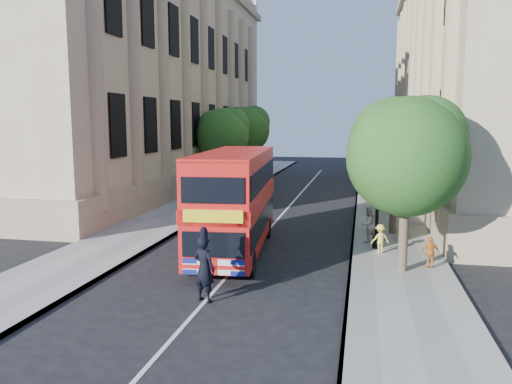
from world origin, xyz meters
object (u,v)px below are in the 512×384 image
Objects in this scene: woman_pedestrian at (368,224)px; police_constable at (204,269)px; lamp_post at (378,190)px; box_van at (243,180)px; double_decker_bus at (235,199)px.

police_constable is at bearing 18.77° from woman_pedestrian.
lamp_post is 2.65× the size of police_constable.
lamp_post reaches higher than box_van.
woman_pedestrian is (5.18, 2.41, -1.30)m from double_decker_bus.
woman_pedestrian is (4.70, 7.86, -0.09)m from police_constable.
box_van reaches higher than woman_pedestrian.
lamp_post is at bearing -104.77° from police_constable.
box_van reaches higher than police_constable.
woman_pedestrian is (-0.32, 0.93, -1.62)m from lamp_post.
box_van is at bearing -89.97° from woman_pedestrian.
double_decker_bus is at bearing -63.82° from police_constable.
lamp_post reaches higher than double_decker_bus.
double_decker_bus reaches higher than police_constable.
box_van is (-2.40, 11.32, -0.63)m from double_decker_bus.
box_van is at bearing 96.68° from double_decker_bus.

